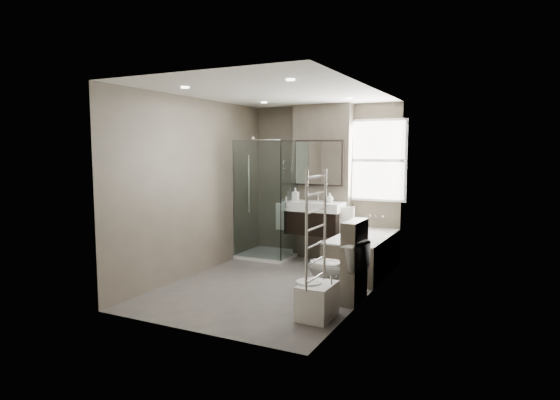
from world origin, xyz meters
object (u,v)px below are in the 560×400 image
Objects in this scene: vanity at (314,217)px; bidet at (317,300)px; toilet at (335,269)px; bathtub at (363,252)px.

vanity is 1.89× the size of bidet.
vanity is 1.24× the size of toilet.
toilet reaches higher than bidet.
bidet is at bearing -87.53° from bathtub.
bathtub is at bearing -165.23° from toilet.
bidet is at bearing -67.09° from vanity.
toilet is at bearing 93.61° from bidet.
vanity is at bearing 112.91° from bidet.
bathtub reaches higher than bidet.
toilet is at bearing -60.22° from vanity.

